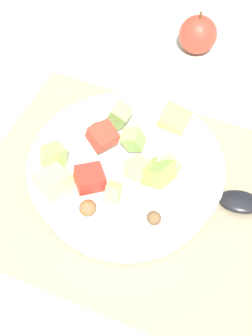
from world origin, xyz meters
name	(u,v)px	position (x,y,z in m)	size (l,w,h in m)	color
ground_plane	(130,191)	(0.00, 0.00, 0.00)	(2.40, 2.40, 0.00)	silver
placemat	(130,190)	(0.00, 0.00, 0.00)	(0.42, 0.35, 0.01)	gray
salad_bowl	(125,170)	(0.01, -0.01, 0.04)	(0.26, 0.26, 0.10)	white
whole_apple	(198,35)	(0.01, -0.32, 0.03)	(0.07, 0.07, 0.08)	#BC3828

